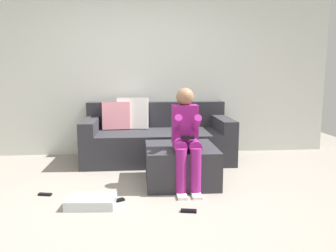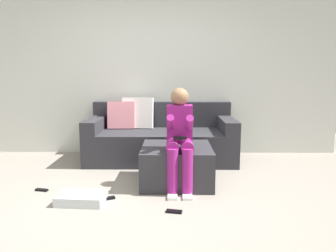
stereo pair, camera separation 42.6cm
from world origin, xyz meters
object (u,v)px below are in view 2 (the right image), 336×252
object	(u,v)px
couch_sectional	(160,139)
person_seated	(180,135)
storage_bin	(81,198)
ottoman	(177,165)
remote_by_storage_bin	(108,198)
remote_near_ottoman	(174,211)
remote_under_side_table	(42,190)

from	to	relation	value
couch_sectional	person_seated	world-z (taller)	person_seated
couch_sectional	storage_bin	distance (m)	1.87
ottoman	remote_by_storage_bin	size ratio (longest dim) A/B	5.74
remote_near_ottoman	remote_by_storage_bin	bearing A→B (deg)	166.98
ottoman	remote_near_ottoman	distance (m)	0.89
remote_under_side_table	person_seated	bearing A→B (deg)	15.97
remote_near_ottoman	remote_by_storage_bin	world-z (taller)	same
remote_by_storage_bin	remote_under_side_table	size ratio (longest dim) A/B	1.02
ottoman	remote_under_side_table	size ratio (longest dim) A/B	5.88
storage_bin	remote_near_ottoman	size ratio (longest dim) A/B	3.14
couch_sectional	person_seated	distance (m)	1.34
remote_by_storage_bin	ottoman	bearing A→B (deg)	9.58
couch_sectional	ottoman	bearing A→B (deg)	-77.56
person_seated	remote_by_storage_bin	xyz separation A→B (m)	(-0.74, -0.33, -0.59)
ottoman	remote_under_side_table	distance (m)	1.53
storage_bin	remote_near_ottoman	xyz separation A→B (m)	(0.92, -0.22, -0.04)
ottoman	remote_near_ottoman	size ratio (longest dim) A/B	5.60
ottoman	remote_by_storage_bin	world-z (taller)	ottoman
couch_sectional	remote_under_side_table	distance (m)	1.88
storage_bin	ottoman	bearing A→B (deg)	33.73
couch_sectional	remote_under_side_table	world-z (taller)	couch_sectional
person_seated	remote_under_side_table	xyz separation A→B (m)	(-1.51, -0.09, -0.59)
person_seated	remote_by_storage_bin	bearing A→B (deg)	-155.88
ottoman	couch_sectional	bearing A→B (deg)	102.44
ottoman	storage_bin	bearing A→B (deg)	-146.27
remote_under_side_table	remote_near_ottoman	bearing A→B (deg)	-8.43
ottoman	storage_bin	xyz separation A→B (m)	(-0.95, -0.64, -0.17)
storage_bin	remote_under_side_table	world-z (taller)	storage_bin
remote_near_ottoman	storage_bin	bearing A→B (deg)	178.34
storage_bin	remote_by_storage_bin	size ratio (longest dim) A/B	3.21
couch_sectional	storage_bin	xyz separation A→B (m)	(-0.72, -1.70, -0.27)
person_seated	storage_bin	world-z (taller)	person_seated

